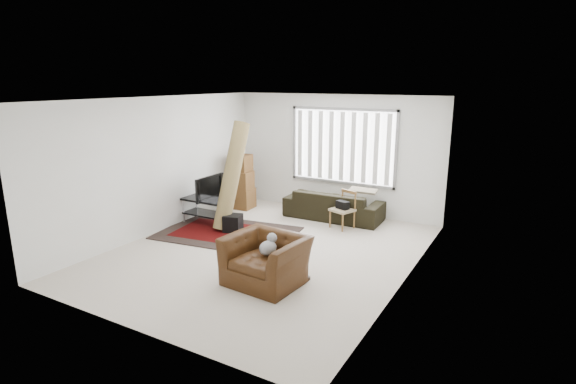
% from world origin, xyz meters
% --- Properties ---
extents(room, '(6.00, 6.02, 2.71)m').
position_xyz_m(room, '(0.03, 0.51, 1.76)').
color(room, beige).
rests_on(room, ground).
extents(persian_rug, '(2.86, 2.11, 0.02)m').
position_xyz_m(persian_rug, '(-1.20, 0.46, 0.01)').
color(persian_rug, black).
rests_on(persian_rug, ground).
extents(tv_stand, '(1.10, 0.49, 0.55)m').
position_xyz_m(tv_stand, '(-1.95, 0.77, 0.40)').
color(tv_stand, black).
rests_on(tv_stand, ground).
extents(tv, '(0.12, 0.89, 0.51)m').
position_xyz_m(tv, '(-1.95, 0.77, 0.80)').
color(tv, black).
rests_on(tv, tv_stand).
extents(subwoofer, '(0.42, 0.42, 0.34)m').
position_xyz_m(subwoofer, '(-1.16, 0.59, 0.19)').
color(subwoofer, black).
rests_on(subwoofer, persian_rug).
extents(moving_boxes, '(0.56, 0.52, 1.29)m').
position_xyz_m(moving_boxes, '(-2.03, 2.15, 0.60)').
color(moving_boxes, brown).
rests_on(moving_boxes, ground).
extents(white_flatpack, '(0.56, 0.26, 0.70)m').
position_xyz_m(white_flatpack, '(-2.15, 1.56, 0.35)').
color(white_flatpack, silver).
rests_on(white_flatpack, ground).
extents(rolled_rug, '(0.50, 1.05, 2.21)m').
position_xyz_m(rolled_rug, '(-1.34, 0.84, 1.11)').
color(rolled_rug, olive).
rests_on(rolled_rug, ground).
extents(sofa, '(2.17, 0.98, 0.83)m').
position_xyz_m(sofa, '(0.24, 2.45, 0.41)').
color(sofa, black).
rests_on(sofa, ground).
extents(side_chair, '(0.54, 0.54, 0.78)m').
position_xyz_m(side_chair, '(0.68, 1.95, 0.43)').
color(side_chair, '#938160').
rests_on(side_chair, ground).
extents(armchair, '(1.21, 1.08, 0.84)m').
position_xyz_m(armchair, '(0.68, -1.06, 0.42)').
color(armchair, '#3A1F0C').
rests_on(armchair, ground).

